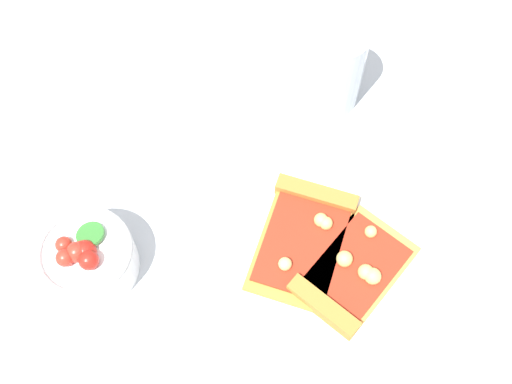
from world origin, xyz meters
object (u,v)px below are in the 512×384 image
Objects in this scene: plate at (333,257)px; soda_glass at (336,70)px; salad_bowl at (87,258)px; pizza_slice_near at (351,275)px; pizza_slice_far at (305,233)px.

plate is 2.22× the size of soda_glass.
pizza_slice_near is at bearing -107.91° from salad_bowl.
plate is at bearing -102.47° from salad_bowl.
salad_bowl is 0.88× the size of soda_glass.
plate is 0.04m from pizza_slice_far.
pizza_slice_near is at bearing -162.87° from plate.
pizza_slice_far is (0.06, 0.04, -0.00)m from pizza_slice_near.
salad_bowl is (0.09, 0.29, 0.01)m from pizza_slice_near.
plate is 1.69× the size of pizza_slice_near.
soda_glass is at bearing -13.13° from pizza_slice_near.
pizza_slice_far is (0.03, 0.03, 0.01)m from plate.
salad_bowl is at bearing 77.53° from plate.
soda_glass reaches higher than salad_bowl.
pizza_slice_near is 0.91× the size of pizza_slice_far.
plate is 1.54× the size of pizza_slice_far.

